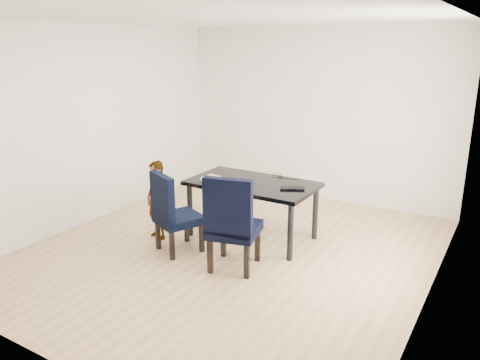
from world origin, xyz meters
The scene contains 14 objects.
floor centered at (0.00, 0.00, -0.01)m, with size 4.50×5.00×0.01m, color tan.
ceiling centered at (0.00, 0.00, 2.71)m, with size 4.50×5.00×0.01m, color white.
wall_back centered at (0.00, 2.50, 1.35)m, with size 4.50×0.01×2.70m, color white.
wall_front centered at (0.00, -2.50, 1.35)m, with size 4.50×0.01×2.70m, color silver.
wall_left centered at (-2.25, 0.00, 1.35)m, with size 0.01×5.00×2.70m, color silver.
wall_right centered at (2.25, 0.00, 1.35)m, with size 0.01×5.00×2.70m, color beige.
dining_table centered at (0.00, 0.50, 0.38)m, with size 1.60×0.90×0.75m, color black.
chair_left centered at (-0.55, -0.31, 0.50)m, with size 0.48×0.50×0.99m, color black.
chair_right centered at (0.26, -0.34, 0.55)m, with size 0.53×0.55×1.10m, color black.
child centered at (-1.03, -0.15, 0.51)m, with size 0.37×0.25×1.02m, color #FFA215.
plate centered at (-0.50, 0.32, 0.76)m, with size 0.30×0.30×0.02m, color silver.
sandwich centered at (-0.50, 0.33, 0.79)m, with size 0.13×0.06×0.05m, color gold.
laptop centered at (0.54, 0.52, 0.76)m, with size 0.30×0.19×0.02m, color black.
cable_tangle centered at (0.17, 0.85, 0.75)m, with size 0.13×0.13×0.01m, color black.
Camera 1 is at (2.81, -4.43, 2.43)m, focal length 35.00 mm.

